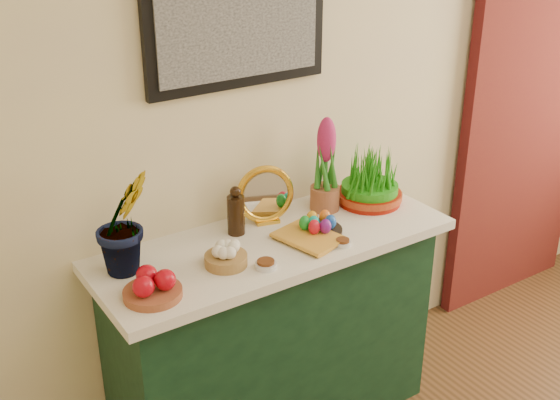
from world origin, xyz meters
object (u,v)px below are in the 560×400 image
at_px(sideboard, 273,339).
at_px(wheatgrass_sabzeh, 370,181).
at_px(hyacinth_green, 123,206).
at_px(mirror, 265,195).
at_px(book, 293,245).

distance_m(sideboard, wheatgrass_sabzeh, 0.77).
height_order(sideboard, wheatgrass_sabzeh, wheatgrass_sabzeh).
xyz_separation_m(hyacinth_green, mirror, (0.60, 0.06, -0.13)).
distance_m(hyacinth_green, wheatgrass_sabzeh, 1.08).
xyz_separation_m(hyacinth_green, book, (0.56, -0.19, -0.23)).
xyz_separation_m(book, wheatgrass_sabzeh, (0.50, 0.16, 0.08)).
distance_m(mirror, wheatgrass_sabzeh, 0.47).
xyz_separation_m(sideboard, mirror, (0.05, 0.14, 0.58)).
height_order(sideboard, mirror, mirror).
height_order(mirror, book, mirror).
relative_size(book, wheatgrass_sabzeh, 0.87).
xyz_separation_m(hyacinth_green, wheatgrass_sabzeh, (1.07, -0.03, -0.15)).
height_order(mirror, wheatgrass_sabzeh, mirror).
xyz_separation_m(sideboard, wheatgrass_sabzeh, (0.52, 0.05, 0.56)).
bearing_deg(wheatgrass_sabzeh, sideboard, -174.67).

